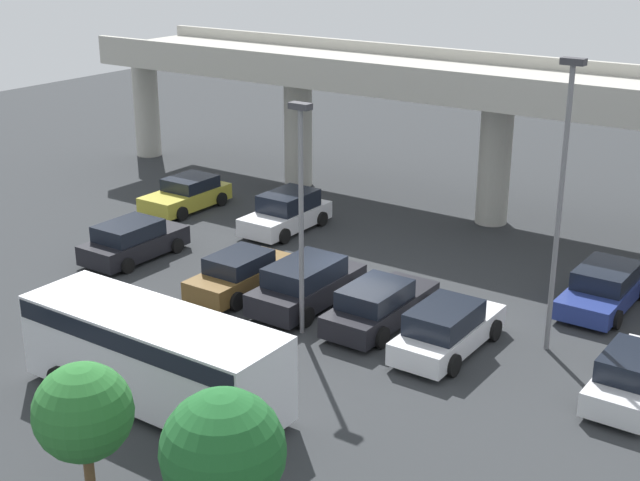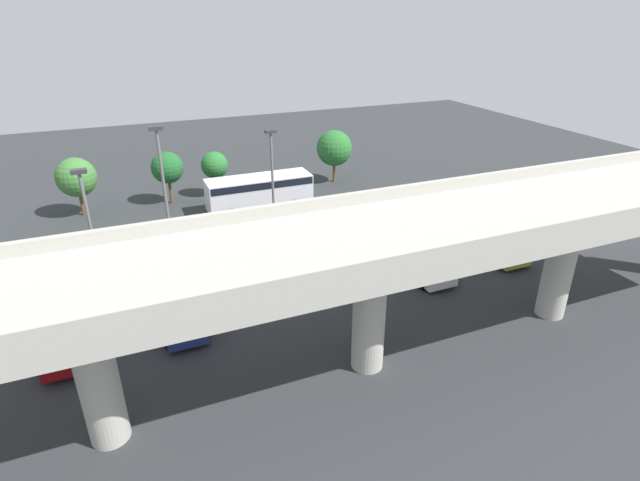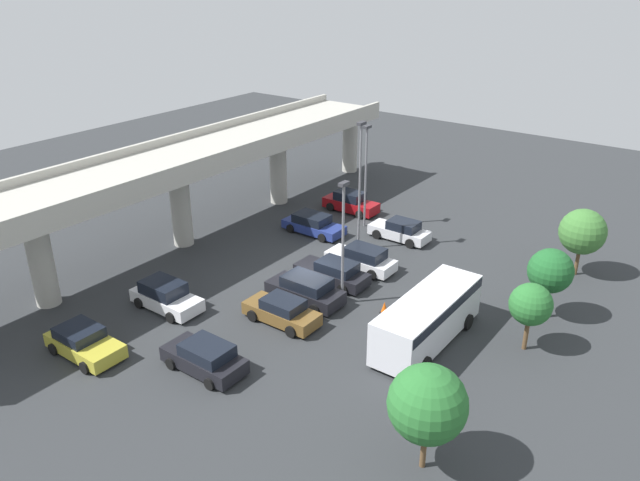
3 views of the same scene
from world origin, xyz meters
TOP-DOWN VIEW (x-y plane):
  - ground_plane at (0.00, 0.00)m, footprint 92.14×92.14m
  - highway_overpass at (0.00, 11.34)m, footprint 44.42×6.25m
  - parked_car_0 at (-12.62, 4.99)m, footprint 2.26×4.39m
  - parked_car_1 at (-9.87, -1.10)m, footprint 2.19×4.43m
  - parked_car_2 at (-6.92, 5.23)m, footprint 2.16×4.49m
  - parked_car_3 at (-4.09, -1.29)m, footprint 2.04×4.52m
  - parked_car_4 at (-1.42, -0.92)m, footprint 2.21×4.76m
  - parked_car_5 at (1.53, -0.85)m, footprint 2.09×4.86m
  - parked_car_6 at (4.26, -1.26)m, footprint 2.06×4.73m
  - parked_car_7 at (7.18, 4.99)m, footprint 2.18×4.78m
  - parked_car_8 at (9.98, -0.92)m, footprint 1.97×4.48m
  - shuttle_bus at (-0.99, -8.80)m, footprint 8.14×2.79m
  - lamp_post_near_aisle at (6.80, 0.69)m, footprint 0.70×0.35m
  - lamp_post_mid_lot at (-0.27, -2.79)m, footprint 0.70×0.35m
  - tree_front_centre at (1.48, -13.31)m, footprint 2.23×2.23m
  - tree_front_right at (5.29, -13.06)m, footprint 2.54×2.54m
  - traffic_cone at (0.28, -5.41)m, footprint 0.44×0.44m

SIDE VIEW (x-z plane):
  - ground_plane at x=0.00m, z-range 0.00..0.00m
  - traffic_cone at x=0.28m, z-range -0.02..0.68m
  - parked_car_7 at x=7.18m, z-range -0.03..1.43m
  - parked_car_0 at x=-12.62m, z-range -0.04..1.45m
  - parked_car_8 at x=9.98m, z-range -0.05..1.48m
  - parked_car_3 at x=-4.09m, z-range -0.04..1.47m
  - parked_car_5 at x=1.53m, z-range -0.04..1.50m
  - parked_car_1 at x=-9.87m, z-range -0.04..1.52m
  - parked_car_6 at x=4.26m, z-range -0.04..1.56m
  - parked_car_2 at x=-6.92m, z-range -0.05..1.64m
  - parked_car_4 at x=-1.42m, z-range -0.03..1.64m
  - shuttle_bus at x=-0.99m, z-range 0.26..2.95m
  - tree_front_centre at x=1.48m, z-range 0.77..4.59m
  - tree_front_right at x=5.29m, z-range 0.85..5.11m
  - lamp_post_mid_lot at x=-0.27m, z-range 0.68..8.33m
  - lamp_post_near_aisle at x=6.80m, z-range 0.71..9.86m
  - highway_overpass at x=0.00m, z-range 1.99..9.11m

